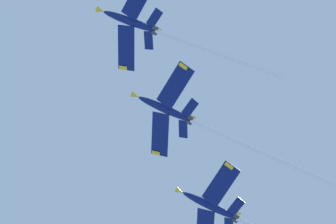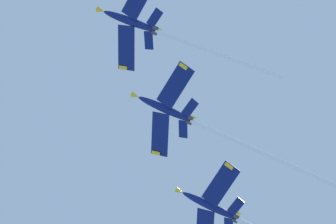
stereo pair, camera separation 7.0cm
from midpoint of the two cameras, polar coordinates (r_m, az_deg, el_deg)
jet_second at (r=111.56m, az=-1.66°, el=8.26°), size 30.42×25.06×17.32m
jet_third at (r=110.01m, az=2.84°, el=-1.09°), size 35.52×27.75×20.97m
jet_fourth at (r=113.25m, az=6.77°, el=-10.45°), size 30.66×25.00×18.37m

